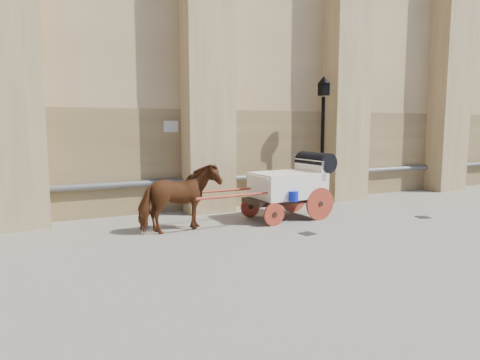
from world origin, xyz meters
TOP-DOWN VIEW (x-y plane):
  - ground at (0.00, 0.00)m, footprint 90.00×90.00m
  - horse at (-2.53, 1.55)m, footprint 2.02×1.14m
  - carriage at (0.73, 1.75)m, footprint 4.13×1.52m
  - street_lamp at (2.66, 3.03)m, footprint 0.38×0.38m
  - drain_grate_near at (0.10, 0.06)m, footprint 0.36×0.36m
  - drain_grate_far at (4.03, 0.21)m, footprint 0.41×0.41m

SIDE VIEW (x-z plane):
  - ground at x=0.00m, z-range 0.00..0.00m
  - drain_grate_near at x=0.10m, z-range 0.00..0.01m
  - drain_grate_far at x=4.03m, z-range 0.00..0.01m
  - horse at x=-2.53m, z-range 0.00..1.62m
  - carriage at x=0.73m, z-range 0.07..1.86m
  - street_lamp at x=2.66m, z-range 0.14..4.20m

